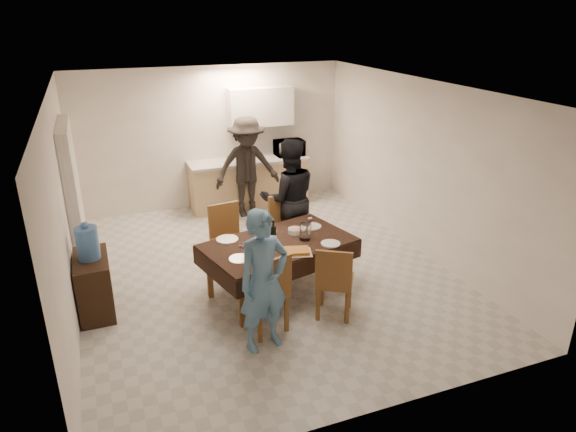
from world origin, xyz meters
The scene contains 33 objects.
floor centered at (0.00, 0.00, 0.00)m, with size 5.00×6.00×0.02m, color beige.
ceiling centered at (0.00, 0.00, 2.60)m, with size 5.00×6.00×0.02m, color white.
wall_back centered at (0.00, 3.00, 1.30)m, with size 5.00×0.02×2.60m, color white.
wall_front centered at (0.00, -3.00, 1.30)m, with size 5.00×0.02×2.60m, color white.
wall_left centered at (-2.50, 0.00, 1.30)m, with size 0.02×6.00×2.60m, color white.
wall_right centered at (2.50, 0.00, 1.30)m, with size 0.02×6.00×2.60m, color white.
stub_partition centered at (-2.42, 1.20, 1.05)m, with size 0.15×1.40×2.10m, color white.
kitchen_base_cabinet centered at (0.60, 2.68, 0.43)m, with size 2.20×0.60×0.86m, color tan.
kitchen_worktop centered at (0.60, 2.68, 0.89)m, with size 2.24×0.64×0.05m, color #B5B5B1.
upper_cabinet centered at (0.90, 2.82, 1.85)m, with size 1.20×0.34×0.70m, color silver.
dining_table centered at (0.00, -0.60, 0.70)m, with size 2.09×1.52×0.73m.
chair_near_left centered at (-0.45, -1.44, 0.61)m, with size 0.56×0.57×0.54m.
chair_near_right centered at (0.45, -1.44, 0.58)m, with size 0.60×0.62×0.52m.
chair_far_left centered at (-0.45, 0.06, 0.61)m, with size 0.51×0.51×0.54m.
chair_far_right centered at (0.45, 0.06, 0.62)m, with size 0.54×0.55×0.55m.
console centered at (-2.28, -0.24, 0.37)m, with size 0.40×0.80×0.74m, color black.
water_jug centered at (-2.28, -0.24, 0.94)m, with size 0.26×0.26×0.40m, color #5087D3.
wine_bottle centered at (-0.05, -0.55, 0.88)m, with size 0.07×0.07×0.30m, color black, non-canonical shape.
water_pitcher centered at (0.35, -0.65, 0.84)m, with size 0.14×0.14×0.22m, color white.
savoury_tart centered at (0.10, -0.98, 0.76)m, with size 0.37×0.27×0.05m, color #AD6F33.
salad_bowl centered at (0.30, -0.42, 0.77)m, with size 0.18×0.18×0.07m, color white.
mushroom_dish centered at (-0.05, -0.32, 0.75)m, with size 0.22×0.22×0.04m, color white.
wine_glass_a centered at (-0.55, -0.85, 0.84)m, with size 0.09×0.09×0.21m, color white, non-canonical shape.
wine_glass_b centered at (0.55, -0.35, 0.82)m, with size 0.08×0.08×0.18m, color white, non-canonical shape.
wine_glass_c centered at (-0.20, -0.30, 0.82)m, with size 0.08×0.08×0.18m, color white, non-canonical shape.
plate_near_left centered at (-0.60, -0.90, 0.74)m, with size 0.27×0.27×0.02m, color white.
plate_near_right centered at (0.60, -0.90, 0.74)m, with size 0.25×0.25×0.01m, color white.
plate_far_left centered at (-0.60, -0.30, 0.74)m, with size 0.29×0.29×0.02m, color white.
plate_far_right centered at (0.60, -0.30, 0.74)m, with size 0.26×0.26×0.02m, color white.
microwave centered at (1.42, 2.68, 1.06)m, with size 0.54×0.37×0.30m, color silver.
person_near centered at (-0.55, -1.65, 0.81)m, with size 0.59×0.39×1.63m, color #5380A6.
person_far centered at (0.55, 0.45, 0.90)m, with size 0.88×0.68×1.80m, color black.
person_kitchen centered at (0.44, 2.23, 0.91)m, with size 1.17×0.67×1.81m, color black.
Camera 1 is at (-2.03, -6.24, 3.52)m, focal length 32.00 mm.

